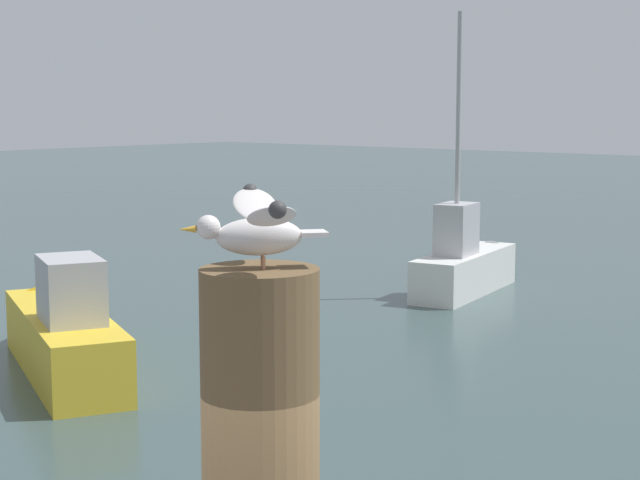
{
  "coord_description": "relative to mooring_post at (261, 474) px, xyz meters",
  "views": [
    {
      "loc": [
        2.29,
        -2.2,
        3.27
      ],
      "look_at": [
        0.47,
        -0.01,
        2.89
      ],
      "focal_mm": 57.52,
      "sensor_mm": 36.0,
      "label": 1
    }
  ],
  "objects": [
    {
      "name": "mooring_post",
      "position": [
        0.0,
        0.0,
        0.0
      ],
      "size": [
        0.32,
        0.32,
        1.13
      ],
      "primitive_type": "cylinder",
      "color": "brown",
      "rests_on": "harbor_quay"
    },
    {
      "name": "boat_white",
      "position": [
        -7.47,
        13.29,
        -1.77
      ],
      "size": [
        1.39,
        3.62,
        4.76
      ],
      "color": "silver",
      "rests_on": "ground_plane"
    },
    {
      "name": "seagull",
      "position": [
        -0.0,
        -0.0,
        0.68
      ],
      "size": [
        0.49,
        0.43,
        0.2
      ],
      "color": "tan",
      "rests_on": "mooring_post"
    },
    {
      "name": "boat_yellow",
      "position": [
        -8.51,
        5.48,
        -1.78
      ],
      "size": [
        4.16,
        2.62,
        1.52
      ],
      "color": "yellow",
      "rests_on": "ground_plane"
    }
  ]
}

